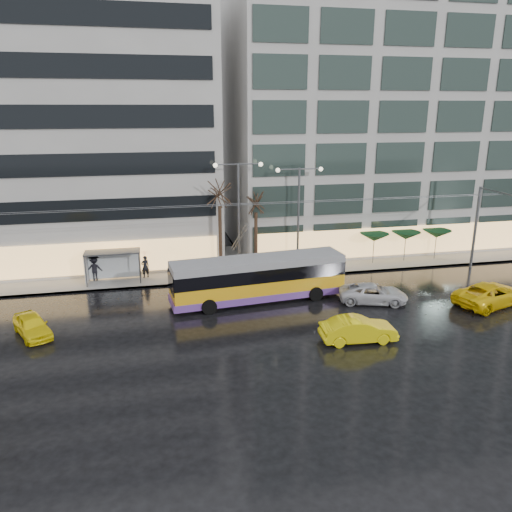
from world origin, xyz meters
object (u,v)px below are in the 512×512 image
object	(u,v)px
street_lamp_near	(239,203)
trolleybus	(258,280)
taxi_a	(32,325)
bus_shelter	(108,259)

from	to	relation	value
street_lamp_near	trolleybus	bearing A→B (deg)	-87.29
trolleybus	taxi_a	bearing A→B (deg)	-169.44
street_lamp_near	taxi_a	xyz separation A→B (m)	(-14.33, -8.84, -5.33)
bus_shelter	street_lamp_near	xyz separation A→B (m)	(10.38, 0.11, 4.03)
bus_shelter	taxi_a	size ratio (longest dim) A/B	1.08
trolleybus	bus_shelter	bearing A→B (deg)	150.63
trolleybus	taxi_a	size ratio (longest dim) A/B	3.23
trolleybus	street_lamp_near	world-z (taller)	street_lamp_near
bus_shelter	street_lamp_near	size ratio (longest dim) A/B	0.47
bus_shelter	street_lamp_near	world-z (taller)	street_lamp_near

